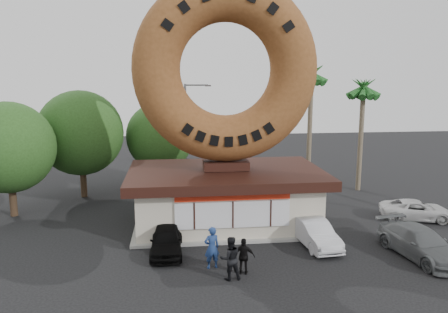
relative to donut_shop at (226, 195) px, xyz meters
name	(u,v)px	position (x,y,z in m)	size (l,w,h in m)	color
ground	(241,267)	(0.00, -5.98, -1.77)	(90.00, 90.00, 0.00)	black
donut_shop	(226,195)	(0.00, 0.00, 0.00)	(11.20, 7.20, 3.80)	beige
giant_donut	(226,70)	(0.00, 0.02, 7.21)	(10.36, 10.36, 2.64)	brown
tree_west	(81,133)	(-9.50, 7.02, 2.87)	(6.00, 6.00, 7.65)	#473321
tree_mid	(160,137)	(-4.00, 9.02, 2.25)	(5.20, 5.20, 6.63)	#473321
tree_far	(8,148)	(-13.00, 3.02, 2.56)	(5.60, 5.60, 7.14)	#473321
palm_near	(312,78)	(7.50, 8.02, 6.65)	(2.60, 2.60, 9.75)	#726651
palm_far	(363,91)	(11.00, 6.52, 5.72)	(2.60, 2.60, 8.75)	#726651
street_lamp	(188,129)	(-1.86, 10.02, 2.72)	(2.11, 0.20, 8.00)	#59595E
person_left	(212,248)	(-1.35, -5.92, -0.78)	(0.72, 0.47, 1.97)	navy
person_center	(230,258)	(-0.67, -7.12, -0.81)	(0.93, 0.73, 1.92)	black
person_right	(244,256)	(0.00, -6.68, -0.94)	(0.97, 0.40, 1.65)	black
car_black	(167,240)	(-3.43, -3.92, -1.11)	(1.54, 3.83, 1.31)	black
car_silver	(315,233)	(4.16, -3.85, -1.10)	(1.41, 4.04, 1.33)	#B6B7BC
car_grey	(420,243)	(8.76, -5.86, -1.05)	(2.00, 4.92, 1.43)	slate
car_white	(417,210)	(11.65, -0.56, -1.18)	(1.96, 4.25, 1.18)	silver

